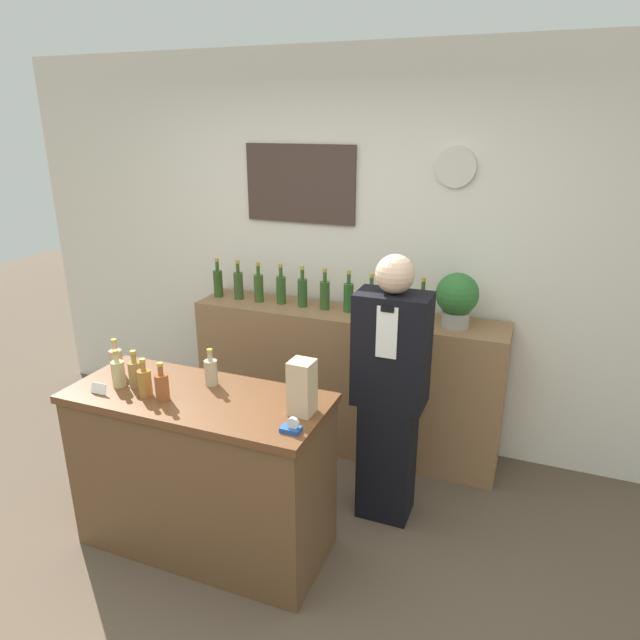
# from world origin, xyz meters

# --- Properties ---
(ground_plane) EXTENTS (14.00, 14.00, 0.00)m
(ground_plane) POSITION_xyz_m (0.00, 0.00, 0.00)
(ground_plane) COLOR brown
(back_wall) EXTENTS (5.20, 0.09, 2.70)m
(back_wall) POSITION_xyz_m (-0.00, 2.00, 1.36)
(back_wall) COLOR silver
(back_wall) RESTS_ON ground_plane
(back_shelf) EXTENTS (2.14, 0.41, 1.01)m
(back_shelf) POSITION_xyz_m (0.10, 1.74, 0.50)
(back_shelf) COLOR #8E6642
(back_shelf) RESTS_ON ground_plane
(display_counter) EXTENTS (1.36, 0.58, 0.92)m
(display_counter) POSITION_xyz_m (-0.26, 0.47, 0.46)
(display_counter) COLOR brown
(display_counter) RESTS_ON ground_plane
(shopkeeper) EXTENTS (0.40, 0.25, 1.58)m
(shopkeeper) POSITION_xyz_m (0.58, 1.09, 0.79)
(shopkeeper) COLOR black
(shopkeeper) RESTS_ON ground_plane
(potted_plant) EXTENTS (0.27, 0.27, 0.35)m
(potted_plant) POSITION_xyz_m (0.83, 1.72, 1.20)
(potted_plant) COLOR #9E998E
(potted_plant) RESTS_ON back_shelf
(paper_bag) EXTENTS (0.12, 0.12, 0.27)m
(paper_bag) POSITION_xyz_m (0.31, 0.49, 1.05)
(paper_bag) COLOR tan
(paper_bag) RESTS_ON display_counter
(tape_dispenser) EXTENTS (0.09, 0.06, 0.07)m
(tape_dispenser) POSITION_xyz_m (0.34, 0.31, 0.94)
(tape_dispenser) COLOR #1E4799
(tape_dispenser) RESTS_ON display_counter
(price_card_left) EXTENTS (0.09, 0.02, 0.06)m
(price_card_left) POSITION_xyz_m (-0.73, 0.30, 0.95)
(price_card_left) COLOR white
(price_card_left) RESTS_ON display_counter
(counter_bottle_0) EXTENTS (0.07, 0.07, 0.20)m
(counter_bottle_0) POSITION_xyz_m (-0.81, 0.53, 0.99)
(counter_bottle_0) COLOR tan
(counter_bottle_0) RESTS_ON display_counter
(counter_bottle_1) EXTENTS (0.07, 0.07, 0.20)m
(counter_bottle_1) POSITION_xyz_m (-0.70, 0.41, 0.99)
(counter_bottle_1) COLOR tan
(counter_bottle_1) RESTS_ON display_counter
(counter_bottle_2) EXTENTS (0.07, 0.07, 0.20)m
(counter_bottle_2) POSITION_xyz_m (-0.61, 0.43, 0.99)
(counter_bottle_2) COLOR olive
(counter_bottle_2) RESTS_ON display_counter
(counter_bottle_3) EXTENTS (0.07, 0.07, 0.20)m
(counter_bottle_3) POSITION_xyz_m (-0.50, 0.37, 0.99)
(counter_bottle_3) COLOR #9F6A2F
(counter_bottle_3) RESTS_ON display_counter
(counter_bottle_4) EXTENTS (0.07, 0.07, 0.20)m
(counter_bottle_4) POSITION_xyz_m (-0.39, 0.36, 0.99)
(counter_bottle_4) COLOR brown
(counter_bottle_4) RESTS_ON display_counter
(counter_bottle_5) EXTENTS (0.07, 0.07, 0.20)m
(counter_bottle_5) POSITION_xyz_m (-0.25, 0.60, 0.99)
(counter_bottle_5) COLOR tan
(counter_bottle_5) RESTS_ON display_counter
(shelf_bottle_0) EXTENTS (0.07, 0.07, 0.29)m
(shelf_bottle_0) POSITION_xyz_m (-0.89, 1.74, 1.12)
(shelf_bottle_0) COLOR #2D4B1D
(shelf_bottle_0) RESTS_ON back_shelf
(shelf_bottle_1) EXTENTS (0.07, 0.07, 0.29)m
(shelf_bottle_1) POSITION_xyz_m (-0.73, 1.74, 1.12)
(shelf_bottle_1) COLOR #354C25
(shelf_bottle_1) RESTS_ON back_shelf
(shelf_bottle_2) EXTENTS (0.07, 0.07, 0.29)m
(shelf_bottle_2) POSITION_xyz_m (-0.56, 1.74, 1.12)
(shelf_bottle_2) COLOR #32501F
(shelf_bottle_2) RESTS_ON back_shelf
(shelf_bottle_3) EXTENTS (0.07, 0.07, 0.29)m
(shelf_bottle_3) POSITION_xyz_m (-0.39, 1.75, 1.12)
(shelf_bottle_3) COLOR #2E5122
(shelf_bottle_3) RESTS_ON back_shelf
(shelf_bottle_4) EXTENTS (0.07, 0.07, 0.29)m
(shelf_bottle_4) POSITION_xyz_m (-0.23, 1.75, 1.12)
(shelf_bottle_4) COLOR #2B4E23
(shelf_bottle_4) RESTS_ON back_shelf
(shelf_bottle_5) EXTENTS (0.07, 0.07, 0.29)m
(shelf_bottle_5) POSITION_xyz_m (-0.06, 1.74, 1.12)
(shelf_bottle_5) COLOR #2F4F20
(shelf_bottle_5) RESTS_ON back_shelf
(shelf_bottle_6) EXTENTS (0.07, 0.07, 0.29)m
(shelf_bottle_6) POSITION_xyz_m (0.11, 1.76, 1.12)
(shelf_bottle_6) COLOR #275323
(shelf_bottle_6) RESTS_ON back_shelf
(shelf_bottle_7) EXTENTS (0.07, 0.07, 0.29)m
(shelf_bottle_7) POSITION_xyz_m (0.27, 1.73, 1.12)
(shelf_bottle_7) COLOR #295829
(shelf_bottle_7) RESTS_ON back_shelf
(shelf_bottle_8) EXTENTS (0.07, 0.07, 0.29)m
(shelf_bottle_8) POSITION_xyz_m (0.44, 1.72, 1.12)
(shelf_bottle_8) COLOR #345824
(shelf_bottle_8) RESTS_ON back_shelf
(shelf_bottle_9) EXTENTS (0.07, 0.07, 0.29)m
(shelf_bottle_9) POSITION_xyz_m (0.61, 1.75, 1.12)
(shelf_bottle_9) COLOR #344F21
(shelf_bottle_9) RESTS_ON back_shelf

